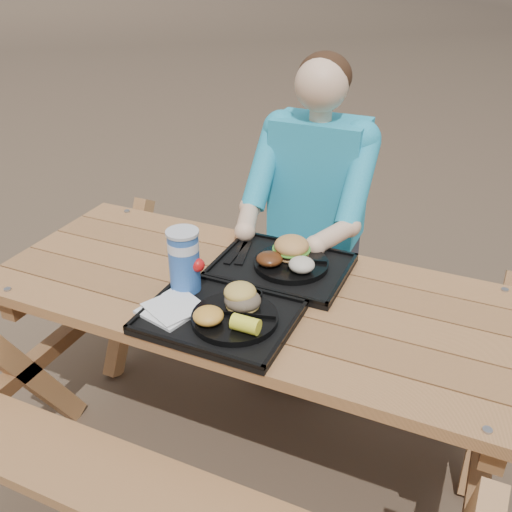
% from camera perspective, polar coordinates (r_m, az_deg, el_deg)
% --- Properties ---
extents(ground, '(60.00, 60.00, 0.00)m').
position_cam_1_polar(ground, '(2.38, 0.00, -18.83)').
color(ground, '#999999').
rests_on(ground, ground).
extents(picnic_table, '(1.80, 1.49, 0.75)m').
position_cam_1_polar(picnic_table, '(2.11, 0.00, -12.03)').
color(picnic_table, '#999999').
rests_on(picnic_table, ground).
extents(tray_near, '(0.45, 0.35, 0.02)m').
position_cam_1_polar(tray_near, '(1.74, -3.70, -6.21)').
color(tray_near, black).
rests_on(tray_near, picnic_table).
extents(tray_far, '(0.45, 0.35, 0.02)m').
position_cam_1_polar(tray_far, '(1.99, 2.60, -1.20)').
color(tray_far, black).
rests_on(tray_far, picnic_table).
extents(plate_near, '(0.26, 0.26, 0.02)m').
position_cam_1_polar(plate_near, '(1.70, -2.14, -6.21)').
color(plate_near, black).
rests_on(plate_near, tray_near).
extents(plate_far, '(0.26, 0.26, 0.02)m').
position_cam_1_polar(plate_far, '(1.98, 3.53, -0.75)').
color(plate_far, black).
rests_on(plate_far, tray_far).
extents(napkin_stack, '(0.19, 0.19, 0.02)m').
position_cam_1_polar(napkin_stack, '(1.76, -8.58, -5.21)').
color(napkin_stack, silver).
rests_on(napkin_stack, tray_near).
extents(soda_cup, '(0.10, 0.10, 0.20)m').
position_cam_1_polar(soda_cup, '(1.82, -7.19, -0.58)').
color(soda_cup, '#1549A3').
rests_on(soda_cup, tray_near).
extents(condiment_bbq, '(0.05, 0.05, 0.03)m').
position_cam_1_polar(condiment_bbq, '(1.82, -2.30, -3.48)').
color(condiment_bbq, black).
rests_on(condiment_bbq, tray_near).
extents(condiment_mustard, '(0.05, 0.05, 0.03)m').
position_cam_1_polar(condiment_mustard, '(1.79, -0.19, -4.12)').
color(condiment_mustard, yellow).
rests_on(condiment_mustard, tray_near).
extents(sandwich, '(0.11, 0.11, 0.11)m').
position_cam_1_polar(sandwich, '(1.71, -1.36, -3.53)').
color(sandwich, gold).
rests_on(sandwich, plate_near).
extents(mac_cheese, '(0.09, 0.09, 0.05)m').
position_cam_1_polar(mac_cheese, '(1.66, -4.80, -5.97)').
color(mac_cheese, gold).
rests_on(mac_cheese, plate_near).
extents(corn_cob, '(0.08, 0.08, 0.05)m').
position_cam_1_polar(corn_cob, '(1.62, -1.05, -6.84)').
color(corn_cob, '#FDF735').
rests_on(corn_cob, plate_near).
extents(cutlery_far, '(0.07, 0.17, 0.01)m').
position_cam_1_polar(cutlery_far, '(2.05, -1.28, 0.32)').
color(cutlery_far, black).
rests_on(cutlery_far, tray_far).
extents(burger, '(0.12, 0.12, 0.11)m').
position_cam_1_polar(burger, '(1.98, 3.60, 1.44)').
color(burger, '#CE8B48').
rests_on(burger, plate_far).
extents(baked_beans, '(0.09, 0.09, 0.04)m').
position_cam_1_polar(baked_beans, '(1.94, 1.36, -0.29)').
color(baked_beans, '#532710').
rests_on(baked_beans, plate_far).
extents(potato_salad, '(0.09, 0.09, 0.05)m').
position_cam_1_polar(potato_salad, '(1.90, 4.59, -0.88)').
color(potato_salad, beige).
rests_on(potato_salad, plate_far).
extents(diner, '(0.48, 0.84, 1.28)m').
position_cam_1_polar(diner, '(2.53, 5.84, 2.65)').
color(diner, '#1CA5C6').
rests_on(diner, ground).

